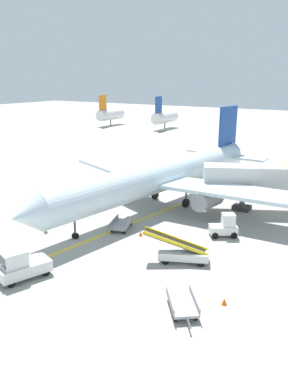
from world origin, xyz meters
The scene contains 16 objects.
ground_plane centered at (0.00, 0.00, 0.00)m, with size 300.00×300.00×0.00m, color #9E9B93.
taxi_line_yellow centered at (1.67, 5.00, 0.00)m, with size 0.30×80.00×0.01m, color yellow.
airliner centered at (1.76, 12.70, 3.42)m, with size 28.22×35.24×10.10m.
jet_bridge centered at (12.46, 17.60, 3.54)m, with size 12.63×8.03×4.85m.
pushback_tug centered at (1.22, -6.45, 0.99)m, with size 2.98×4.03×2.20m.
baggage_tug_near_wing centered at (10.69, 8.40, 0.93)m, with size 2.71×2.43×2.10m.
belt_loader_forward_hold centered at (9.71, 1.89, 0.78)m, with size 5.08×3.18×2.59m.
baggage_cart_loaded centered at (12.71, -3.98, 0.47)m, with size 2.95×3.46×0.94m.
baggage_cart_empty_trailing centered at (1.89, 4.87, 0.47)m, with size 2.38×3.81×0.94m.
ground_crew_marshaller centered at (-3.82, 0.77, 0.91)m, with size 0.36×0.24×1.70m.
safety_cone_nose_left centered at (4.32, 4.38, 0.22)m, with size 0.36×0.36×0.44m, color orange.
safety_cone_nose_right centered at (-6.64, 14.98, 0.22)m, with size 0.36×0.36×0.44m, color orange.
safety_cone_wingtip_left centered at (14.65, -1.99, 0.22)m, with size 0.36×0.36×0.44m, color orange.
safety_cone_wingtip_right centered at (-8.64, 6.75, 0.22)m, with size 0.36×0.36×0.44m, color orange.
distant_aircraft_far_left centered at (-47.86, 69.22, 3.22)m, with size 3.00×10.10×8.80m.
distant_aircraft_mid_left centered at (-30.33, 70.51, 3.22)m, with size 3.00×10.10×8.80m.
Camera 1 is at (21.72, -22.64, 13.71)m, focal length 36.23 mm.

